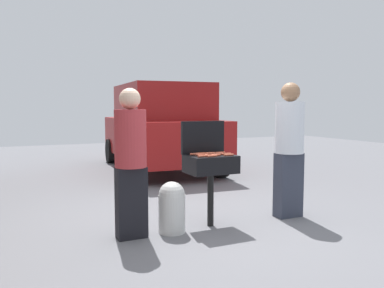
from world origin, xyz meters
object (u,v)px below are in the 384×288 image
at_px(person_left, 131,158).
at_px(hot_dog_11, 203,156).
at_px(hot_dog_2, 200,154).
at_px(hot_dog_7, 201,153).
at_px(bbq_grill, 211,166).
at_px(person_right, 289,145).
at_px(hot_dog_0, 209,155).
at_px(propane_tank, 172,206).
at_px(hot_dog_15, 202,155).
at_px(hot_dog_9, 195,154).
at_px(hot_dog_12, 218,153).
at_px(hot_dog_5, 220,153).
at_px(hot_dog_3, 226,154).
at_px(hot_dog_4, 218,154).
at_px(hot_dog_1, 216,155).
at_px(hot_dog_14, 229,155).
at_px(parked_minivan, 160,127).
at_px(hot_dog_10, 212,156).
at_px(hot_dog_13, 210,153).
at_px(hot_dog_6, 203,155).
at_px(hot_dog_8, 210,153).

bearing_deg(person_left, hot_dog_11, -4.02).
height_order(hot_dog_2, hot_dog_7, same).
xyz_separation_m(bbq_grill, person_right, (1.16, -0.07, 0.23)).
bearing_deg(person_right, hot_dog_0, -16.95).
bearing_deg(propane_tank, hot_dog_15, 4.04).
bearing_deg(person_left, hot_dog_9, 11.19).
bearing_deg(hot_dog_0, hot_dog_12, 31.37).
distance_m(bbq_grill, hot_dog_5, 0.27).
bearing_deg(hot_dog_12, hot_dog_9, 168.49).
height_order(hot_dog_0, hot_dog_5, same).
height_order(hot_dog_3, hot_dog_4, same).
distance_m(hot_dog_2, hot_dog_11, 0.18).
bearing_deg(hot_dog_1, hot_dog_7, 108.92).
bearing_deg(hot_dog_2, hot_dog_3, -16.18).
bearing_deg(person_left, propane_tank, 0.17).
xyz_separation_m(hot_dog_1, hot_dog_11, (-0.18, -0.02, 0.00)).
xyz_separation_m(hot_dog_12, hot_dog_14, (0.05, -0.20, 0.00)).
xyz_separation_m(hot_dog_0, person_right, (1.21, -0.01, 0.08)).
height_order(hot_dog_7, hot_dog_14, same).
height_order(hot_dog_15, propane_tank, hot_dog_15).
xyz_separation_m(hot_dog_15, parked_minivan, (1.14, 4.56, 0.11)).
height_order(hot_dog_12, propane_tank, hot_dog_12).
distance_m(hot_dog_1, hot_dog_7, 0.26).
height_order(hot_dog_4, hot_dog_7, same).
xyz_separation_m(hot_dog_5, person_left, (-1.23, -0.13, 0.02)).
distance_m(hot_dog_14, hot_dog_15, 0.33).
distance_m(hot_dog_0, hot_dog_1, 0.08).
height_order(hot_dog_10, parked_minivan, parked_minivan).
bearing_deg(hot_dog_13, hot_dog_14, -66.49).
xyz_separation_m(hot_dog_5, hot_dog_12, (-0.07, -0.06, 0.00)).
xyz_separation_m(hot_dog_4, hot_dog_7, (-0.18, 0.13, 0.00)).
relative_size(person_left, parked_minivan, 0.38).
xyz_separation_m(hot_dog_2, hot_dog_7, (0.05, 0.09, 0.00)).
height_order(hot_dog_5, hot_dog_13, same).
bearing_deg(propane_tank, hot_dog_14, -8.14).
distance_m(hot_dog_6, hot_dog_15, 0.05).
relative_size(hot_dog_0, hot_dog_12, 1.00).
relative_size(hot_dog_6, hot_dog_8, 1.00).
bearing_deg(hot_dog_14, hot_dog_7, 130.52).
height_order(hot_dog_4, hot_dog_6, same).
bearing_deg(hot_dog_4, propane_tank, -175.66).
height_order(hot_dog_11, person_left, person_left).
distance_m(hot_dog_4, propane_tank, 0.88).
distance_m(hot_dog_13, parked_minivan, 4.52).
height_order(hot_dog_1, hot_dog_13, same).
height_order(hot_dog_0, hot_dog_14, same).
relative_size(hot_dog_2, hot_dog_11, 1.00).
bearing_deg(hot_dog_15, hot_dog_2, 82.65).
height_order(hot_dog_0, propane_tank, hot_dog_0).
bearing_deg(hot_dog_11, hot_dog_2, 75.27).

